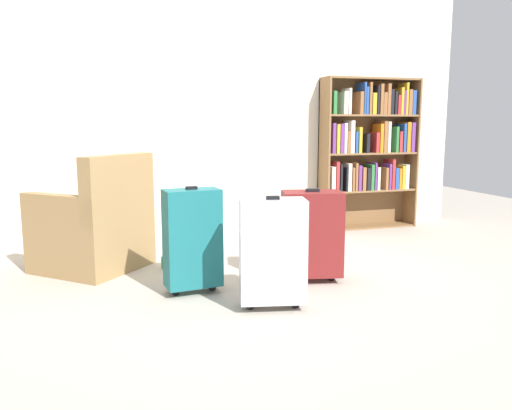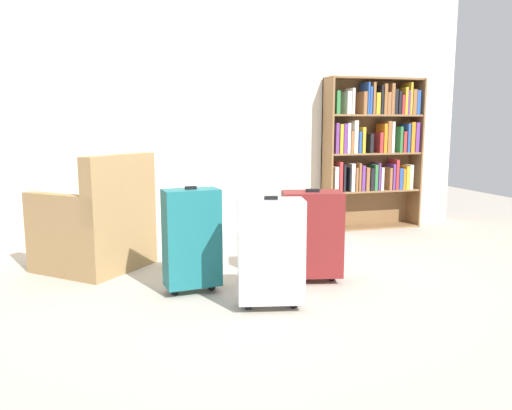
% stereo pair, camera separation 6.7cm
% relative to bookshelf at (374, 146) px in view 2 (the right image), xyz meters
% --- Properties ---
extents(ground_plane, '(9.89, 9.89, 0.00)m').
position_rel_bookshelf_xyz_m(ground_plane, '(-1.76, -1.59, -0.89)').
color(ground_plane, '#B2A899').
extents(back_wall, '(5.65, 0.10, 2.60)m').
position_rel_bookshelf_xyz_m(back_wall, '(-1.76, 0.20, 0.41)').
color(back_wall, beige).
rests_on(back_wall, ground).
extents(bookshelf, '(1.07, 0.27, 1.60)m').
position_rel_bookshelf_xyz_m(bookshelf, '(0.00, 0.00, 0.00)').
color(bookshelf, brown).
rests_on(bookshelf, ground).
extents(armchair, '(0.99, 0.99, 0.90)m').
position_rel_bookshelf_xyz_m(armchair, '(-2.85, -0.84, -0.58)').
color(armchair, '#9E7A4C').
rests_on(armchair, ground).
extents(mug, '(0.12, 0.08, 0.10)m').
position_rel_bookshelf_xyz_m(mug, '(-2.33, -1.00, -0.85)').
color(mug, '#1E7F4C').
rests_on(mug, ground).
extents(suitcase_teal, '(0.38, 0.24, 0.72)m').
position_rel_bookshelf_xyz_m(suitcase_teal, '(-2.23, -1.64, -0.52)').
color(suitcase_teal, '#19666B').
rests_on(suitcase_teal, ground).
extents(suitcase_dark_red, '(0.47, 0.34, 0.67)m').
position_rel_bookshelf_xyz_m(suitcase_dark_red, '(-1.36, -1.63, -0.54)').
color(suitcase_dark_red, maroon).
rests_on(suitcase_dark_red, ground).
extents(suitcase_silver, '(0.44, 0.30, 0.70)m').
position_rel_bookshelf_xyz_m(suitcase_silver, '(-1.81, -2.08, -0.53)').
color(suitcase_silver, '#B7BABF').
rests_on(suitcase_silver, ground).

